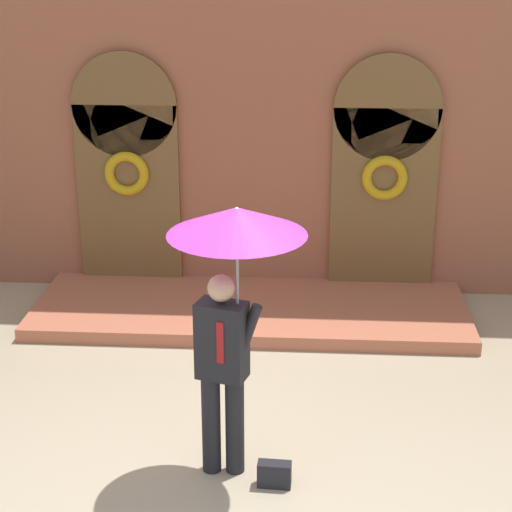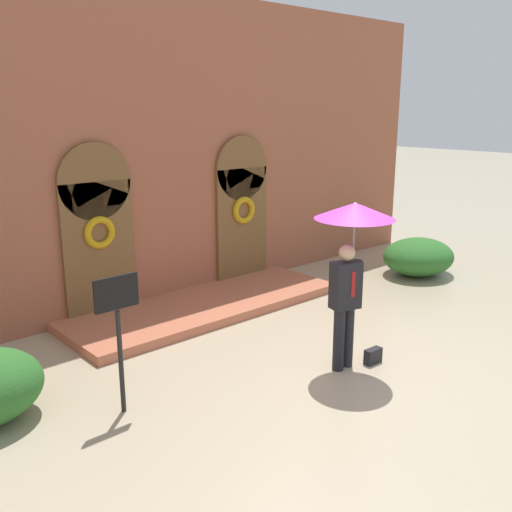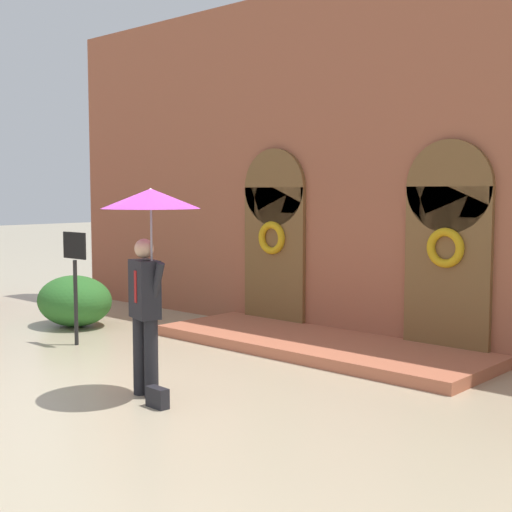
{
  "view_description": "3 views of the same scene",
  "coord_description": "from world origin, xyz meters",
  "px_view_note": "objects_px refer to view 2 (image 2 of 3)",
  "views": [
    {
      "loc": [
        0.68,
        -6.39,
        4.26
      ],
      "look_at": [
        0.19,
        1.19,
        1.47
      ],
      "focal_mm": 60.0,
      "sensor_mm": 36.0,
      "label": 1
    },
    {
      "loc": [
        -5.89,
        -4.89,
        3.61
      ],
      "look_at": [
        -0.17,
        1.5,
        1.35
      ],
      "focal_mm": 40.0,
      "sensor_mm": 36.0,
      "label": 2
    },
    {
      "loc": [
        6.3,
        -5.19,
        2.32
      ],
      "look_at": [
        -0.15,
        1.87,
        1.46
      ],
      "focal_mm": 50.0,
      "sensor_mm": 36.0,
      "label": 3
    }
  ],
  "objects_px": {
    "person_with_umbrella": "(352,236)",
    "handbag": "(373,356)",
    "sign_post": "(118,322)",
    "shrub_right": "(418,257)"
  },
  "relations": [
    {
      "from": "sign_post",
      "to": "shrub_right",
      "type": "relative_size",
      "value": 1.03
    },
    {
      "from": "person_with_umbrella",
      "to": "shrub_right",
      "type": "relative_size",
      "value": 1.41
    },
    {
      "from": "handbag",
      "to": "sign_post",
      "type": "distance_m",
      "value": 3.73
    },
    {
      "from": "person_with_umbrella",
      "to": "handbag",
      "type": "distance_m",
      "value": 1.85
    },
    {
      "from": "shrub_right",
      "to": "person_with_umbrella",
      "type": "bearing_deg",
      "value": -158.2
    },
    {
      "from": "person_with_umbrella",
      "to": "sign_post",
      "type": "xyz_separation_m",
      "value": [
        -3.02,
        1.01,
        -0.75
      ]
    },
    {
      "from": "sign_post",
      "to": "handbag",
      "type": "bearing_deg",
      "value": -19.72
    },
    {
      "from": "person_with_umbrella",
      "to": "shrub_right",
      "type": "xyz_separation_m",
      "value": [
        4.76,
        1.9,
        -1.51
      ]
    },
    {
      "from": "person_with_umbrella",
      "to": "handbag",
      "type": "relative_size",
      "value": 8.44
    },
    {
      "from": "person_with_umbrella",
      "to": "sign_post",
      "type": "distance_m",
      "value": 3.27
    }
  ]
}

